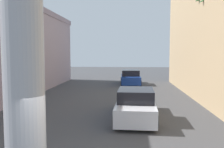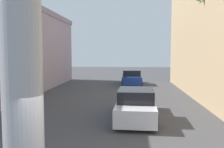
{
  "view_description": "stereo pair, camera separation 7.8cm",
  "coord_description": "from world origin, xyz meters",
  "px_view_note": "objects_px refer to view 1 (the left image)",
  "views": [
    {
      "loc": [
        0.78,
        -4.98,
        3.37
      ],
      "look_at": [
        0.0,
        6.2,
        2.41
      ],
      "focal_mm": 40.0,
      "sensor_mm": 36.0,
      "label": 1
    },
    {
      "loc": [
        0.85,
        -4.97,
        3.37
      ],
      "look_at": [
        0.0,
        6.2,
        2.41
      ],
      "focal_mm": 40.0,
      "sensor_mm": 36.0,
      "label": 2
    }
  ],
  "objects_px": {
    "car_lead": "(136,105)",
    "palm_tree_far_right": "(192,46)",
    "car_far": "(130,78)",
    "palm_tree_mid_right": "(221,28)"
  },
  "relations": [
    {
      "from": "car_lead",
      "to": "palm_tree_far_right",
      "type": "xyz_separation_m",
      "value": [
        5.64,
        11.91,
        3.32
      ]
    },
    {
      "from": "car_far",
      "to": "car_lead",
      "type": "bearing_deg",
      "value": -89.12
    },
    {
      "from": "palm_tree_far_right",
      "to": "car_lead",
      "type": "bearing_deg",
      "value": -115.34
    },
    {
      "from": "car_lead",
      "to": "palm_tree_far_right",
      "type": "distance_m",
      "value": 13.59
    },
    {
      "from": "car_lead",
      "to": "palm_tree_far_right",
      "type": "height_order",
      "value": "palm_tree_far_right"
    },
    {
      "from": "car_far",
      "to": "palm_tree_far_right",
      "type": "xyz_separation_m",
      "value": [
        5.85,
        -1.86,
        3.29
      ]
    },
    {
      "from": "car_lead",
      "to": "car_far",
      "type": "bearing_deg",
      "value": 90.88
    },
    {
      "from": "palm_tree_mid_right",
      "to": "palm_tree_far_right",
      "type": "relative_size",
      "value": 1.19
    },
    {
      "from": "car_far",
      "to": "palm_tree_mid_right",
      "type": "height_order",
      "value": "palm_tree_mid_right"
    },
    {
      "from": "palm_tree_mid_right",
      "to": "palm_tree_far_right",
      "type": "distance_m",
      "value": 7.8
    }
  ]
}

